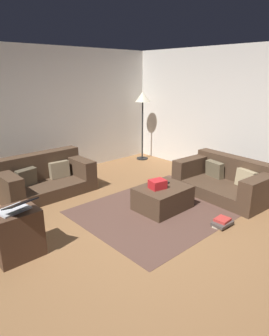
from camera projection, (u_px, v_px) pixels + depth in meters
name	position (u px, v px, depth m)	size (l,w,h in m)	color
ground_plane	(135.00, 238.00, 3.92)	(6.40, 6.40, 0.00)	brown
rear_partition	(25.00, 115.00, 5.73)	(6.40, 0.12, 2.60)	silver
corner_partition	(258.00, 117.00, 5.53)	(0.12, 6.40, 2.60)	silver
couch_left	(44.00, 178.00, 5.31)	(1.60, 0.86, 0.70)	#473323
couch_right	(227.00, 180.00, 5.29)	(1.08, 1.70, 0.63)	#473323
ottoman	(163.00, 198.00, 4.72)	(0.83, 0.63, 0.37)	#473323
gift_box	(158.00, 184.00, 4.60)	(0.24, 0.20, 0.14)	red
tv_remote	(165.00, 182.00, 4.86)	(0.05, 0.16, 0.02)	black
side_table	(16.00, 233.00, 3.47)	(0.52, 0.44, 0.59)	#4C3323
laptop	(16.00, 208.00, 3.33)	(0.41, 0.45, 0.18)	silver
book_stack	(222.00, 222.00, 4.21)	(0.30, 0.22, 0.11)	beige
corner_lamp	(143.00, 102.00, 7.09)	(0.36, 0.36, 1.66)	black
area_rug	(162.00, 208.00, 4.78)	(2.60, 2.00, 0.01)	brown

